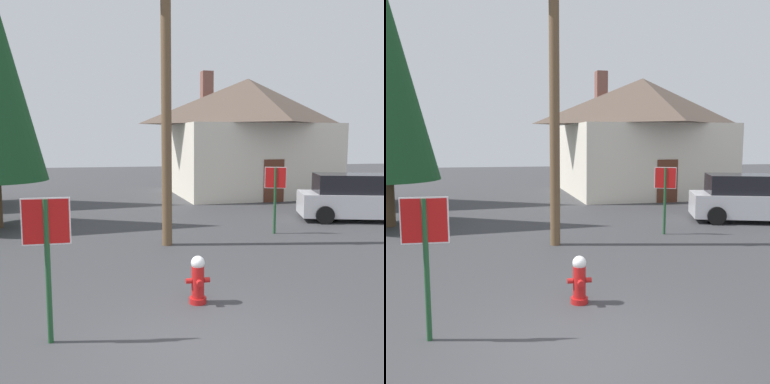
# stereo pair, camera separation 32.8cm
# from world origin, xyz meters

# --- Properties ---
(ground_plane) EXTENTS (80.00, 80.00, 0.10)m
(ground_plane) POSITION_xyz_m (0.00, 0.00, -0.05)
(ground_plane) COLOR #38383A
(stop_sign_near) EXTENTS (0.68, 0.08, 2.16)m
(stop_sign_near) POSITION_xyz_m (-2.24, 0.77, 1.53)
(stop_sign_near) COLOR #1E4C28
(stop_sign_near) RESTS_ON ground
(fire_hydrant) EXTENTS (0.44, 0.38, 0.88)m
(fire_hydrant) POSITION_xyz_m (0.21, 1.86, 0.43)
(fire_hydrant) COLOR red
(fire_hydrant) RESTS_ON ground
(utility_pole) EXTENTS (1.60, 0.28, 7.66)m
(utility_pole) POSITION_xyz_m (0.26, 6.29, 4.00)
(utility_pole) COLOR brown
(utility_pole) RESTS_ON ground
(stop_sign_far) EXTENTS (0.63, 0.26, 2.10)m
(stop_sign_far) POSITION_xyz_m (3.78, 7.09, 1.48)
(stop_sign_far) COLOR #1E4C28
(stop_sign_far) RESTS_ON ground
(house) EXTENTS (8.69, 7.87, 6.59)m
(house) POSITION_xyz_m (6.11, 16.96, 3.17)
(house) COLOR silver
(house) RESTS_ON ground
(parked_car) EXTENTS (4.84, 2.89, 1.69)m
(parked_car) POSITION_xyz_m (7.70, 8.63, 0.80)
(parked_car) COLOR silver
(parked_car) RESTS_ON ground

